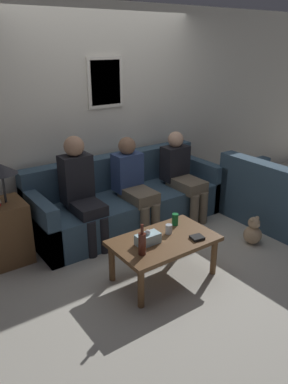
% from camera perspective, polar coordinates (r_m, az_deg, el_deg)
% --- Properties ---
extents(ground_plane, '(16.00, 16.00, 0.00)m').
position_cam_1_polar(ground_plane, '(4.46, 1.04, -7.03)').
color(ground_plane, beige).
extents(wall_back, '(9.00, 0.08, 2.60)m').
position_cam_1_polar(wall_back, '(4.80, -5.97, 11.56)').
color(wall_back, silver).
rests_on(wall_back, ground_plane).
extents(couch_main, '(2.44, 0.87, 0.83)m').
position_cam_1_polar(couch_main, '(4.71, -2.69, -1.42)').
color(couch_main, '#385166').
rests_on(couch_main, ground_plane).
extents(couch_side, '(0.87, 1.35, 0.83)m').
position_cam_1_polar(couch_side, '(5.00, 19.82, -1.33)').
color(couch_side, '#385166').
rests_on(couch_side, ground_plane).
extents(coffee_table, '(1.00, 0.61, 0.42)m').
position_cam_1_polar(coffee_table, '(3.61, 3.05, -7.96)').
color(coffee_table, brown).
rests_on(coffee_table, ground_plane).
extents(side_table_with_lamp, '(0.44, 0.44, 1.06)m').
position_cam_1_polar(side_table_with_lamp, '(4.12, -20.45, -5.19)').
color(side_table_with_lamp, brown).
rests_on(side_table_with_lamp, ground_plane).
extents(wine_bottle, '(0.07, 0.07, 0.29)m').
position_cam_1_polar(wine_bottle, '(3.28, -0.28, -7.79)').
color(wine_bottle, '#562319').
rests_on(wine_bottle, coffee_table).
extents(drinking_glass, '(0.07, 0.07, 0.09)m').
position_cam_1_polar(drinking_glass, '(3.66, 3.79, -5.66)').
color(drinking_glass, silver).
rests_on(drinking_glass, coffee_table).
extents(book_stack, '(0.14, 0.12, 0.03)m').
position_cam_1_polar(book_stack, '(3.61, 8.09, -6.88)').
color(book_stack, black).
rests_on(book_stack, coffee_table).
extents(soda_can, '(0.07, 0.07, 0.12)m').
position_cam_1_polar(soda_can, '(3.82, 4.77, -4.18)').
color(soda_can, '#197A38').
rests_on(soda_can, coffee_table).
extents(tissue_box, '(0.23, 0.12, 0.15)m').
position_cam_1_polar(tissue_box, '(3.47, 0.58, -7.11)').
color(tissue_box, silver).
rests_on(tissue_box, coffee_table).
extents(person_left, '(0.34, 0.61, 1.23)m').
position_cam_1_polar(person_left, '(4.16, -9.57, 0.53)').
color(person_left, black).
rests_on(person_left, ground_plane).
extents(person_middle, '(0.34, 0.64, 1.12)m').
position_cam_1_polar(person_middle, '(4.46, -1.62, 1.56)').
color(person_middle, '#756651').
rests_on(person_middle, ground_plane).
extents(person_right, '(0.34, 0.65, 1.10)m').
position_cam_1_polar(person_right, '(4.83, 5.75, 2.95)').
color(person_right, '#756651').
rests_on(person_right, ground_plane).
extents(teddy_bear, '(0.21, 0.21, 0.33)m').
position_cam_1_polar(teddy_bear, '(4.47, 16.27, -5.86)').
color(teddy_bear, tan).
rests_on(teddy_bear, ground_plane).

